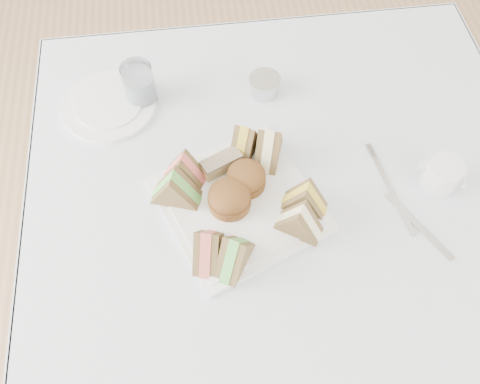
{
  "coord_description": "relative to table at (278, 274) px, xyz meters",
  "views": [
    {
      "loc": [
        -0.16,
        -0.47,
        1.59
      ],
      "look_at": [
        -0.1,
        0.0,
        0.8
      ],
      "focal_mm": 38.0,
      "sensor_mm": 36.0,
      "label": 1
    }
  ],
  "objects": [
    {
      "name": "serving_plate",
      "position": [
        -0.1,
        0.0,
        0.38
      ],
      "size": [
        0.36,
        0.36,
        0.01
      ],
      "primitive_type": "cube",
      "rotation": [
        0.0,
        0.0,
        0.38
      ],
      "color": "white",
      "rests_on": "tablecloth"
    },
    {
      "name": "pastry_slice",
      "position": [
        -0.12,
        0.08,
        0.41
      ],
      "size": [
        0.09,
        0.06,
        0.04
      ],
      "primitive_type": "cube",
      "rotation": [
        0.0,
        0.0,
        0.42
      ],
      "color": "tan",
      "rests_on": "serving_plate"
    },
    {
      "name": "sandwich_br_b",
      "position": [
        -0.07,
        0.12,
        0.43
      ],
      "size": [
        0.08,
        0.1,
        0.08
      ],
      "primitive_type": null,
      "rotation": [
        0.0,
        0.0,
        -2.06
      ],
      "color": "brown",
      "rests_on": "serving_plate"
    },
    {
      "name": "sandwich_fr_b",
      "position": [
        -0.0,
        -0.07,
        0.43
      ],
      "size": [
        0.1,
        0.08,
        0.08
      ],
      "primitive_type": null,
      "rotation": [
        0.0,
        0.0,
        -0.57
      ],
      "color": "brown",
      "rests_on": "serving_plate"
    },
    {
      "name": "tea_strainer",
      "position": [
        -0.01,
        0.28,
        0.4
      ],
      "size": [
        0.07,
        0.07,
        0.04
      ],
      "primitive_type": "cylinder",
      "rotation": [
        0.0,
        0.0,
        0.02
      ],
      "color": "silver",
      "rests_on": "tablecloth"
    },
    {
      "name": "fork",
      "position": [
        0.2,
        -0.02,
        0.38
      ],
      "size": [
        0.04,
        0.18,
        0.0
      ],
      "primitive_type": "cube",
      "rotation": [
        0.0,
        0.0,
        0.15
      ],
      "color": "silver",
      "rests_on": "tablecloth"
    },
    {
      "name": "floor",
      "position": [
        0.0,
        0.0,
        -0.37
      ],
      "size": [
        4.0,
        4.0,
        0.0
      ],
      "primitive_type": "plane",
      "color": "#9E7751",
      "rests_on": "ground"
    },
    {
      "name": "sandwich_br_a",
      "position": [
        -0.03,
        0.1,
        0.43
      ],
      "size": [
        0.07,
        0.1,
        0.08
      ],
      "primitive_type": null,
      "rotation": [
        0.0,
        0.0,
        -1.91
      ],
      "color": "brown",
      "rests_on": "serving_plate"
    },
    {
      "name": "creamer_jug",
      "position": [
        0.29,
        0.0,
        0.41
      ],
      "size": [
        0.09,
        0.09,
        0.06
      ],
      "primitive_type": "cylinder",
      "rotation": [
        0.0,
        0.0,
        -0.41
      ],
      "color": "white",
      "rests_on": "tablecloth"
    },
    {
      "name": "sandwich_fl_a",
      "position": [
        -0.17,
        -0.1,
        0.43
      ],
      "size": [
        0.07,
        0.1,
        0.08
      ],
      "primitive_type": null,
      "rotation": [
        0.0,
        0.0,
        1.3
      ],
      "color": "brown",
      "rests_on": "serving_plate"
    },
    {
      "name": "sandwich_fl_b",
      "position": [
        -0.12,
        -0.12,
        0.43
      ],
      "size": [
        0.08,
        0.1,
        0.08
      ],
      "primitive_type": null,
      "rotation": [
        0.0,
        0.0,
        1.01
      ],
      "color": "brown",
      "rests_on": "serving_plate"
    },
    {
      "name": "water_glass",
      "position": [
        -0.28,
        0.29,
        0.42
      ],
      "size": [
        0.07,
        0.07,
        0.1
      ],
      "primitive_type": "cylinder",
      "rotation": [
        0.0,
        0.0,
        0.0
      ],
      "color": "white",
      "rests_on": "tablecloth"
    },
    {
      "name": "sandwich_bl_b",
      "position": [
        -0.2,
        0.07,
        0.42
      ],
      "size": [
        0.09,
        0.07,
        0.07
      ],
      "primitive_type": null,
      "rotation": [
        0.0,
        0.0,
        2.72
      ],
      "color": "brown",
      "rests_on": "serving_plate"
    },
    {
      "name": "scone_right",
      "position": [
        -0.08,
        0.04,
        0.41
      ],
      "size": [
        0.11,
        0.11,
        0.05
      ],
      "primitive_type": "cylinder",
      "rotation": [
        0.0,
        0.0,
        0.76
      ],
      "color": "brown",
      "rests_on": "serving_plate"
    },
    {
      "name": "sandwich_bl_a",
      "position": [
        -0.22,
        0.02,
        0.43
      ],
      "size": [
        0.1,
        0.07,
        0.08
      ],
      "primitive_type": null,
      "rotation": [
        0.0,
        0.0,
        2.81
      ],
      "color": "brown",
      "rests_on": "serving_plate"
    },
    {
      "name": "knife",
      "position": [
        0.23,
        -0.09,
        0.38
      ],
      "size": [
        0.09,
        0.16,
        0.0
      ],
      "primitive_type": "cube",
      "rotation": [
        0.0,
        0.0,
        0.48
      ],
      "color": "silver",
      "rests_on": "tablecloth"
    },
    {
      "name": "side_plate",
      "position": [
        -0.35,
        0.28,
        0.38
      ],
      "size": [
        0.25,
        0.25,
        0.01
      ],
      "primitive_type": "cylinder",
      "rotation": [
        0.0,
        0.0,
        -0.32
      ],
      "color": "white",
      "rests_on": "tablecloth"
    },
    {
      "name": "scone_left",
      "position": [
        -0.12,
        -0.0,
        0.42
      ],
      "size": [
        0.1,
        0.1,
        0.05
      ],
      "primitive_type": "cylinder",
      "rotation": [
        0.0,
        0.0,
        0.3
      ],
      "color": "brown",
      "rests_on": "serving_plate"
    },
    {
      "name": "sandwich_fr_a",
      "position": [
        0.02,
        -0.02,
        0.43
      ],
      "size": [
        0.09,
        0.07,
        0.08
      ],
      "primitive_type": null,
      "rotation": [
        0.0,
        0.0,
        -0.43
      ],
      "color": "brown",
      "rests_on": "serving_plate"
    },
    {
      "name": "tablecloth",
      "position": [
        0.0,
        0.0,
        0.37
      ],
      "size": [
        1.02,
        1.02,
        0.01
      ],
      "primitive_type": "cube",
      "color": "silver",
      "rests_on": "table"
    },
    {
      "name": "table",
      "position": [
        0.0,
        0.0,
        0.0
      ],
      "size": [
        0.9,
        0.9,
        0.74
      ],
      "primitive_type": "cube",
      "color": "brown",
      "rests_on": "floor"
    }
  ]
}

